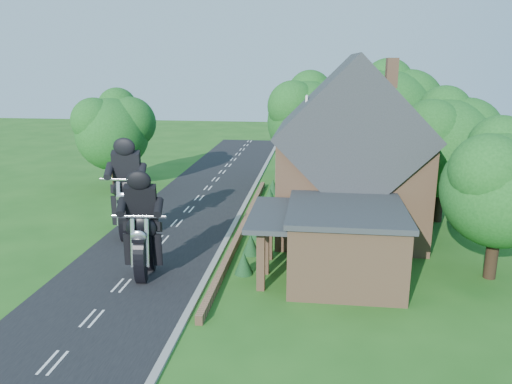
# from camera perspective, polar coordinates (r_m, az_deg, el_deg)

# --- Properties ---
(ground) EXTENTS (120.00, 120.00, 0.00)m
(ground) POSITION_cam_1_polar(r_m,az_deg,el_deg) (26.27, -12.68, -7.62)
(ground) COLOR #205618
(ground) RESTS_ON ground
(road) EXTENTS (7.00, 80.00, 0.02)m
(road) POSITION_cam_1_polar(r_m,az_deg,el_deg) (26.26, -12.68, -7.60)
(road) COLOR black
(road) RESTS_ON ground
(kerb) EXTENTS (0.30, 80.00, 0.12)m
(kerb) POSITION_cam_1_polar(r_m,az_deg,el_deg) (25.28, -4.80, -8.05)
(kerb) COLOR gray
(kerb) RESTS_ON ground
(garden_wall) EXTENTS (0.30, 22.00, 0.40)m
(garden_wall) POSITION_cam_1_polar(r_m,az_deg,el_deg) (29.71, -1.59, -4.17)
(garden_wall) COLOR #976B4C
(garden_wall) RESTS_ON ground
(house) EXTENTS (9.54, 8.64, 10.24)m
(house) POSITION_cam_1_polar(r_m,az_deg,el_deg) (29.35, 10.72, 3.71)
(house) COLOR #976B4C
(house) RESTS_ON ground
(annex) EXTENTS (7.05, 5.94, 3.44)m
(annex) POSITION_cam_1_polar(r_m,az_deg,el_deg) (23.44, 9.81, -5.61)
(annex) COLOR #976B4C
(annex) RESTS_ON ground
(tree_annex_side) EXTENTS (5.64, 5.20, 7.48)m
(tree_annex_side) POSITION_cam_1_polar(r_m,az_deg,el_deg) (24.94, 26.94, 1.23)
(tree_annex_side) COLOR black
(tree_annex_side) RESTS_ON ground
(tree_house_right) EXTENTS (6.51, 6.00, 8.40)m
(tree_house_right) POSITION_cam_1_polar(r_m,az_deg,el_deg) (32.73, 21.40, 5.58)
(tree_house_right) COLOR black
(tree_house_right) RESTS_ON ground
(tree_behind_house) EXTENTS (7.81, 7.20, 10.08)m
(tree_behind_house) POSITION_cam_1_polar(r_m,az_deg,el_deg) (39.47, 15.44, 8.99)
(tree_behind_house) COLOR black
(tree_behind_house) RESTS_ON ground
(tree_behind_left) EXTENTS (6.94, 6.40, 9.16)m
(tree_behind_left) POSITION_cam_1_polar(r_m,az_deg,el_deg) (40.11, 6.56, 8.80)
(tree_behind_left) COLOR black
(tree_behind_left) RESTS_ON ground
(tree_far_road) EXTENTS (6.08, 5.60, 7.84)m
(tree_far_road) POSITION_cam_1_polar(r_m,az_deg,el_deg) (40.31, -15.59, 7.11)
(tree_far_road) COLOR black
(tree_far_road) RESTS_ON ground
(shrub_a) EXTENTS (0.90, 0.90, 1.10)m
(shrub_a) POSITION_cam_1_polar(r_m,az_deg,el_deg) (23.90, -1.41, -8.11)
(shrub_a) COLOR #103418
(shrub_a) RESTS_ON ground
(shrub_b) EXTENTS (0.90, 0.90, 1.10)m
(shrub_b) POSITION_cam_1_polar(r_m,az_deg,el_deg) (26.20, -0.59, -6.00)
(shrub_b) COLOR #103418
(shrub_b) RESTS_ON ground
(shrub_c) EXTENTS (0.90, 0.90, 1.10)m
(shrub_c) POSITION_cam_1_polar(r_m,az_deg,el_deg) (28.53, 0.09, -4.24)
(shrub_c) COLOR #103418
(shrub_c) RESTS_ON ground
(shrub_d) EXTENTS (0.90, 0.90, 1.10)m
(shrub_d) POSITION_cam_1_polar(r_m,az_deg,el_deg) (33.27, 1.16, -1.45)
(shrub_d) COLOR #103418
(shrub_d) RESTS_ON ground
(shrub_e) EXTENTS (0.90, 0.90, 1.10)m
(shrub_e) POSITION_cam_1_polar(r_m,az_deg,el_deg) (35.66, 1.58, -0.34)
(shrub_e) COLOR #103418
(shrub_e) RESTS_ON ground
(shrub_f) EXTENTS (0.90, 0.90, 1.10)m
(shrub_f) POSITION_cam_1_polar(r_m,az_deg,el_deg) (38.07, 1.95, 0.64)
(shrub_f) COLOR #103418
(shrub_f) RESTS_ON ground
(motorcycle_lead) EXTENTS (0.55, 1.69, 1.54)m
(motorcycle_lead) POSITION_cam_1_polar(r_m,az_deg,el_deg) (24.01, -12.60, -7.80)
(motorcycle_lead) COLOR black
(motorcycle_lead) RESTS_ON ground
(motorcycle_follow) EXTENTS (0.51, 1.87, 1.73)m
(motorcycle_follow) POSITION_cam_1_polar(r_m,az_deg,el_deg) (29.48, -14.15, -3.42)
(motorcycle_follow) COLOR black
(motorcycle_follow) RESTS_ON ground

